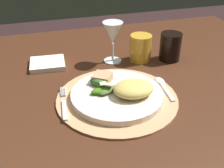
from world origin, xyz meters
name	(u,v)px	position (x,y,z in m)	size (l,w,h in m)	color
dining_table	(118,119)	(0.00, 0.00, 0.61)	(1.34, 1.01, 0.75)	#472516
placemat	(117,98)	(-0.03, -0.08, 0.75)	(0.34, 0.34, 0.01)	tan
dinner_plate	(117,95)	(-0.03, -0.08, 0.76)	(0.26, 0.26, 0.02)	silver
pasta_serving	(133,89)	(0.01, -0.11, 0.79)	(0.11, 0.09, 0.04)	#DEC461
salad_greens	(103,87)	(-0.06, -0.06, 0.78)	(0.08, 0.10, 0.03)	#427C16
bread_piece	(102,78)	(-0.05, -0.02, 0.78)	(0.05, 0.05, 0.02)	tan
fork	(64,104)	(-0.18, -0.08, 0.76)	(0.03, 0.15, 0.00)	silver
spoon	(162,84)	(0.12, -0.06, 0.76)	(0.03, 0.13, 0.01)	silver
napkin	(48,64)	(-0.20, 0.17, 0.76)	(0.11, 0.10, 0.02)	white
wine_glass	(113,34)	(0.02, 0.15, 0.85)	(0.07, 0.07, 0.14)	silver
amber_tumbler	(141,48)	(0.12, 0.13, 0.80)	(0.07, 0.07, 0.09)	gold
dark_tumbler	(170,47)	(0.22, 0.11, 0.80)	(0.07, 0.07, 0.10)	black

